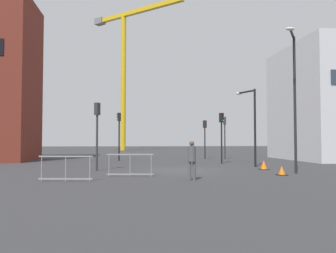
{
  "coord_description": "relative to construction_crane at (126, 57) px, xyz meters",
  "views": [
    {
      "loc": [
        -2.94,
        -19.57,
        1.73
      ],
      "look_at": [
        0.0,
        6.54,
        2.8
      ],
      "focal_mm": 36.31,
      "sensor_mm": 36.0,
      "label": 1
    }
  ],
  "objects": [
    {
      "name": "safety_barrier_rear",
      "position": [
        -1.88,
        -44.08,
        -15.61
      ],
      "size": [
        2.28,
        0.37,
        1.08
      ],
      "color": "gray",
      "rests_on": "ground"
    },
    {
      "name": "construction_crane",
      "position": [
        0.0,
        0.0,
        0.0
      ],
      "size": [
        15.04,
        13.1,
        24.27
      ],
      "color": "gold",
      "rests_on": "ground"
    },
    {
      "name": "pedestrian_walking",
      "position": [
        3.5,
        -44.29,
        -15.19
      ],
      "size": [
        0.34,
        0.34,
        1.7
      ],
      "color": "#4C4C51",
      "rests_on": "ground"
    },
    {
      "name": "ground",
      "position": [
        3.75,
        -39.32,
        -16.18
      ],
      "size": [
        160.0,
        160.0,
        0.0
      ],
      "primitive_type": "plane",
      "color": "#333335"
    },
    {
      "name": "traffic_light_crosswalk",
      "position": [
        7.64,
        -34.11,
        -13.63
      ],
      "size": [
        0.36,
        0.38,
        3.78
      ],
      "color": "black",
      "rests_on": "ground"
    },
    {
      "name": "traffic_light_verge",
      "position": [
        -1.04,
        -39.24,
        -13.57
      ],
      "size": [
        0.35,
        0.38,
        3.88
      ],
      "color": "#2D2D30",
      "rests_on": "ground"
    },
    {
      "name": "safety_barrier_left_run",
      "position": [
        0.83,
        -42.41,
        -15.61
      ],
      "size": [
        2.25,
        0.31,
        1.08
      ],
      "color": "gray",
      "rests_on": "ground"
    },
    {
      "name": "traffic_cone_by_barrier",
      "position": [
        8.34,
        -42.67,
        -15.96
      ],
      "size": [
        0.47,
        0.47,
        0.48
      ],
      "color": "black",
      "rests_on": "ground"
    },
    {
      "name": "streetlamp_tall",
      "position": [
        9.31,
        -42.17,
        -11.87
      ],
      "size": [
        1.25,
        1.71,
        7.24
      ],
      "color": "#232326",
      "rests_on": "ground"
    },
    {
      "name": "streetlamp_short",
      "position": [
        8.83,
        -37.26,
        -13.03
      ],
      "size": [
        0.91,
        1.59,
        5.1
      ],
      "color": "black",
      "rests_on": "ground"
    },
    {
      "name": "traffic_light_corner",
      "position": [
        9.52,
        -28.38,
        -13.56
      ],
      "size": [
        0.29,
        0.39,
        3.89
      ],
      "color": "#2D2D30",
      "rests_on": "ground"
    },
    {
      "name": "traffic_light_island",
      "position": [
        7.83,
        -27.55,
        -13.73
      ],
      "size": [
        0.39,
        0.34,
        3.61
      ],
      "color": "#232326",
      "rests_on": "ground"
    },
    {
      "name": "traffic_cone_striped",
      "position": [
        8.72,
        -39.45,
        -15.92
      ],
      "size": [
        0.54,
        0.54,
        0.55
      ],
      "color": "black",
      "rests_on": "ground"
    },
    {
      "name": "traffic_light_median",
      "position": [
        -0.1,
        -29.81,
        -13.45
      ],
      "size": [
        0.38,
        0.27,
        4.07
      ],
      "color": "black",
      "rests_on": "ground"
    }
  ]
}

